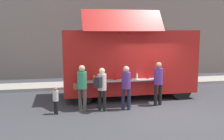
{
  "coord_description": "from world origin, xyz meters",
  "views": [
    {
      "loc": [
        -3.62,
        -8.84,
        2.98
      ],
      "look_at": [
        -1.43,
        2.13,
        1.3
      ],
      "focal_mm": 42.18,
      "sensor_mm": 36.0,
      "label": 1
    }
  ],
  "objects_px": {
    "trash_bin": "(183,76)",
    "child_near_queue": "(56,98)",
    "customer_rear_waiting": "(82,84)",
    "food_truck_main": "(128,61)",
    "customer_front_ordering": "(126,84)",
    "customer_mid_with_backpack": "(101,85)",
    "customer_extra_browsing": "(158,80)"
  },
  "relations": [
    {
      "from": "customer_mid_with_backpack",
      "to": "customer_rear_waiting",
      "type": "xyz_separation_m",
      "value": [
        -0.7,
        0.21,
        0.03
      ]
    },
    {
      "from": "food_truck_main",
      "to": "customer_rear_waiting",
      "type": "bearing_deg",
      "value": -141.86
    },
    {
      "from": "trash_bin",
      "to": "child_near_queue",
      "type": "bearing_deg",
      "value": -148.53
    },
    {
      "from": "customer_front_ordering",
      "to": "customer_rear_waiting",
      "type": "relative_size",
      "value": 0.97
    },
    {
      "from": "food_truck_main",
      "to": "child_near_queue",
      "type": "bearing_deg",
      "value": -147.82
    },
    {
      "from": "food_truck_main",
      "to": "customer_rear_waiting",
      "type": "xyz_separation_m",
      "value": [
        -2.22,
        -1.74,
        -0.61
      ]
    },
    {
      "from": "food_truck_main",
      "to": "customer_front_ordering",
      "type": "distance_m",
      "value": 2.15
    },
    {
      "from": "food_truck_main",
      "to": "customer_rear_waiting",
      "type": "height_order",
      "value": "food_truck_main"
    },
    {
      "from": "customer_front_ordering",
      "to": "trash_bin",
      "type": "bearing_deg",
      "value": -26.22
    },
    {
      "from": "customer_front_ordering",
      "to": "child_near_queue",
      "type": "xyz_separation_m",
      "value": [
        -2.6,
        -0.03,
        -0.4
      ]
    },
    {
      "from": "child_near_queue",
      "to": "customer_mid_with_backpack",
      "type": "bearing_deg",
      "value": -30.81
    },
    {
      "from": "food_truck_main",
      "to": "child_near_queue",
      "type": "distance_m",
      "value": 3.9
    },
    {
      "from": "trash_bin",
      "to": "customer_mid_with_backpack",
      "type": "xyz_separation_m",
      "value": [
        -5.39,
        -4.27,
        0.57
      ]
    },
    {
      "from": "trash_bin",
      "to": "customer_front_ordering",
      "type": "height_order",
      "value": "customer_front_ordering"
    },
    {
      "from": "trash_bin",
      "to": "customer_extra_browsing",
      "type": "bearing_deg",
      "value": -127.57
    },
    {
      "from": "customer_rear_waiting",
      "to": "customer_front_ordering",
      "type": "bearing_deg",
      "value": -53.62
    },
    {
      "from": "food_truck_main",
      "to": "child_near_queue",
      "type": "xyz_separation_m",
      "value": [
        -3.18,
        -2.0,
        -1.03
      ]
    },
    {
      "from": "trash_bin",
      "to": "food_truck_main",
      "type": "bearing_deg",
      "value": -149.04
    },
    {
      "from": "food_truck_main",
      "to": "customer_front_ordering",
      "type": "xyz_separation_m",
      "value": [
        -0.58,
        -1.97,
        -0.63
      ]
    },
    {
      "from": "customer_front_ordering",
      "to": "customer_rear_waiting",
      "type": "xyz_separation_m",
      "value": [
        -1.64,
        0.23,
        0.02
      ]
    },
    {
      "from": "food_truck_main",
      "to": "customer_extra_browsing",
      "type": "relative_size",
      "value": 3.27
    },
    {
      "from": "food_truck_main",
      "to": "customer_extra_browsing",
      "type": "bearing_deg",
      "value": -63.13
    },
    {
      "from": "trash_bin",
      "to": "customer_extra_browsing",
      "type": "relative_size",
      "value": 0.49
    },
    {
      "from": "customer_front_ordering",
      "to": "food_truck_main",
      "type": "bearing_deg",
      "value": 3.4
    },
    {
      "from": "trash_bin",
      "to": "child_near_queue",
      "type": "relative_size",
      "value": 0.85
    },
    {
      "from": "customer_rear_waiting",
      "to": "child_near_queue",
      "type": "height_order",
      "value": "customer_rear_waiting"
    },
    {
      "from": "customer_rear_waiting",
      "to": "customer_extra_browsing",
      "type": "height_order",
      "value": "customer_extra_browsing"
    },
    {
      "from": "customer_mid_with_backpack",
      "to": "food_truck_main",
      "type": "bearing_deg",
      "value": 8.09
    },
    {
      "from": "trash_bin",
      "to": "child_near_queue",
      "type": "height_order",
      "value": "child_near_queue"
    },
    {
      "from": "customer_mid_with_backpack",
      "to": "trash_bin",
      "type": "bearing_deg",
      "value": -5.6
    },
    {
      "from": "customer_extra_browsing",
      "to": "food_truck_main",
      "type": "bearing_deg",
      "value": 7.63
    },
    {
      "from": "food_truck_main",
      "to": "customer_mid_with_backpack",
      "type": "relative_size",
      "value": 3.53
    }
  ]
}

